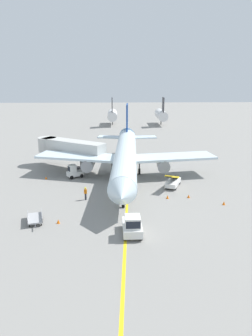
# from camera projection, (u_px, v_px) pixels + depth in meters

# --- Properties ---
(ground_plane) EXTENTS (300.00, 300.00, 0.00)m
(ground_plane) POSITION_uv_depth(u_px,v_px,m) (123.00, 214.00, 37.24)
(ground_plane) COLOR gray
(taxi_line_yellow) EXTENTS (4.42, 79.91, 0.01)m
(taxi_line_yellow) POSITION_uv_depth(u_px,v_px,m) (127.00, 198.00, 42.05)
(taxi_line_yellow) COLOR yellow
(taxi_line_yellow) RESTS_ON ground
(airliner) EXTENTS (28.57, 35.32, 10.10)m
(airliner) POSITION_uv_depth(u_px,v_px,m) (125.00, 156.00, 49.78)
(airliner) COLOR silver
(airliner) RESTS_ON ground
(jet_bridge) EXTENTS (12.20, 8.92, 4.85)m
(jet_bridge) POSITION_uv_depth(u_px,v_px,m) (66.00, 147.00, 54.87)
(jet_bridge) COLOR beige
(jet_bridge) RESTS_ON ground
(pushback_tug) EXTENTS (1.96, 3.63, 2.20)m
(pushback_tug) POSITION_uv_depth(u_px,v_px,m) (132.00, 226.00, 32.28)
(pushback_tug) COLOR silver
(pushback_tug) RESTS_ON ground
(baggage_tug_near_wing) EXTENTS (2.73, 2.32, 2.10)m
(baggage_tug_near_wing) POSITION_uv_depth(u_px,v_px,m) (74.00, 172.00, 50.11)
(baggage_tug_near_wing) COLOR silver
(baggage_tug_near_wing) RESTS_ON ground
(belt_loader_forward_hold) EXTENTS (3.09, 5.10, 2.59)m
(belt_loader_forward_hold) POSITION_uv_depth(u_px,v_px,m) (173.00, 182.00, 46.11)
(belt_loader_forward_hold) COLOR silver
(belt_loader_forward_hold) RESTS_ON ground
(baggage_cart_loaded) EXTENTS (2.20, 3.84, 0.94)m
(baggage_cart_loaded) POSITION_uv_depth(u_px,v_px,m) (35.00, 218.00, 35.20)
(baggage_cart_loaded) COLOR #A5A5A8
(baggage_cart_loaded) RESTS_ON ground
(ground_crew_marshaller) EXTENTS (0.36, 0.24, 1.70)m
(ground_crew_marshaller) POSITION_uv_depth(u_px,v_px,m) (86.00, 193.00, 41.31)
(ground_crew_marshaller) COLOR #26262D
(ground_crew_marshaller) RESTS_ON ground
(safety_cone_nose_left) EXTENTS (0.36, 0.36, 0.44)m
(safety_cone_nose_left) POSITION_uv_depth(u_px,v_px,m) (224.00, 203.00, 39.91)
(safety_cone_nose_left) COLOR orange
(safety_cone_nose_left) RESTS_ON ground
(safety_cone_nose_right) EXTENTS (0.36, 0.36, 0.44)m
(safety_cone_nose_right) POSITION_uv_depth(u_px,v_px,m) (168.00, 197.00, 41.91)
(safety_cone_nose_right) COLOR orange
(safety_cone_nose_right) RESTS_ON ground
(safety_cone_wingtip_left) EXTENTS (0.36, 0.36, 0.44)m
(safety_cone_wingtip_left) POSITION_uv_depth(u_px,v_px,m) (46.00, 178.00, 49.64)
(safety_cone_wingtip_left) COLOR orange
(safety_cone_wingtip_left) RESTS_ON ground
(safety_cone_wingtip_right) EXTENTS (0.36, 0.36, 0.44)m
(safety_cone_wingtip_right) POSITION_uv_depth(u_px,v_px,m) (189.00, 196.00, 42.16)
(safety_cone_wingtip_right) COLOR orange
(safety_cone_wingtip_right) RESTS_ON ground
(safety_cone_tail_area) EXTENTS (0.36, 0.36, 0.44)m
(safety_cone_tail_area) POSITION_uv_depth(u_px,v_px,m) (58.00, 221.00, 34.95)
(safety_cone_tail_area) COLOR orange
(safety_cone_tail_area) RESTS_ON ground
(distant_aircraft_mid_left) EXTENTS (3.00, 10.10, 8.80)m
(distant_aircraft_mid_left) POSITION_uv_depth(u_px,v_px,m) (112.00, 115.00, 101.23)
(distant_aircraft_mid_left) COLOR silver
(distant_aircraft_mid_left) RESTS_ON ground
(distant_aircraft_mid_right) EXTENTS (3.00, 10.10, 8.80)m
(distant_aircraft_mid_right) POSITION_uv_depth(u_px,v_px,m) (161.00, 115.00, 101.54)
(distant_aircraft_mid_right) COLOR silver
(distant_aircraft_mid_right) RESTS_ON ground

